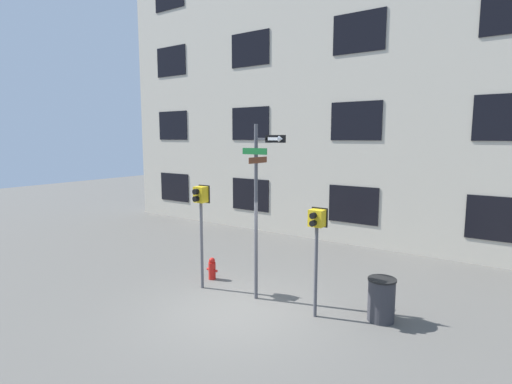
{
  "coord_description": "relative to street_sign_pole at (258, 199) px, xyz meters",
  "views": [
    {
      "loc": [
        5.47,
        -7.18,
        4.09
      ],
      "look_at": [
        -0.1,
        0.87,
        2.76
      ],
      "focal_mm": 28.0,
      "sensor_mm": 36.0,
      "label": 1
    }
  ],
  "objects": [
    {
      "name": "street_sign_pole",
      "position": [
        0.0,
        0.0,
        0.0
      ],
      "size": [
        1.2,
        0.76,
        4.42
      ],
      "color": "#4C4C51",
      "rests_on": "ground_plane"
    },
    {
      "name": "building_facade",
      "position": [
        0.03,
        6.66,
        3.7
      ],
      "size": [
        24.0,
        0.63,
        12.56
      ],
      "color": "beige",
      "rests_on": "ground_plane"
    },
    {
      "name": "fire_hydrant",
      "position": [
        -1.92,
        0.43,
        -2.27
      ],
      "size": [
        0.37,
        0.21,
        0.64
      ],
      "color": "red",
      "rests_on": "ground_plane"
    },
    {
      "name": "ground_plane",
      "position": [
        0.03,
        -0.87,
        -2.58
      ],
      "size": [
        60.0,
        60.0,
        0.0
      ],
      "primitive_type": "plane",
      "color": "#595651"
    },
    {
      "name": "pedestrian_signal_left",
      "position": [
        -1.7,
        -0.24,
        -0.34
      ],
      "size": [
        0.38,
        0.4,
        2.83
      ],
      "color": "#4C4C51",
      "rests_on": "ground_plane"
    },
    {
      "name": "pedestrian_signal_right",
      "position": [
        1.64,
        -0.09,
        -0.58
      ],
      "size": [
        0.39,
        0.4,
        2.53
      ],
      "color": "#4C4C51",
      "rests_on": "ground_plane"
    },
    {
      "name": "trash_bin",
      "position": [
        2.96,
        0.58,
        -2.09
      ],
      "size": [
        0.63,
        0.63,
        0.98
      ],
      "color": "#333338",
      "rests_on": "ground_plane"
    }
  ]
}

